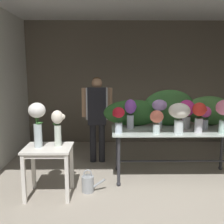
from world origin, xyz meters
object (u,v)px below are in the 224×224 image
Objects in this scene: side_table_white at (48,154)px; vase_white_roses_tall at (37,119)px; vase_cream_lisianthus_tall at (58,125)px; vase_violet_snapdragons at (130,112)px; vase_ivory_stock at (179,114)px; vase_coral_anemones at (157,119)px; vase_rosy_carnations at (224,112)px; watering_can at (88,183)px; vase_magenta_ranunculus at (186,111)px; vase_lilac_tulips at (160,109)px; vase_fuchsia_lilies at (205,115)px; vase_crimson_roses at (119,118)px; florist at (97,111)px; vase_scarlet_freesia at (199,115)px; display_table_glass at (175,137)px.

side_table_white is 0.53m from vase_white_roses_tall.
vase_white_roses_tall is 0.29m from vase_cream_lisianthus_tall.
vase_violet_snapdragons is 0.80m from vase_ivory_stock.
vase_cream_lisianthus_tall is at bearing 22.60° from side_table_white.
vase_rosy_carnations is at bearing -0.19° from vase_coral_anemones.
vase_ivory_stock is at bearing 9.74° from watering_can.
vase_rosy_carnations reaches higher than vase_magenta_ranunculus.
side_table_white is at bearing -161.62° from vase_magenta_ranunculus.
vase_lilac_tulips reaches higher than vase_magenta_ranunculus.
vase_coral_anemones is 1.76m from vase_white_roses_tall.
vase_fuchsia_lilies is 0.93× the size of vase_crimson_roses.
vase_magenta_ranunculus is at bearing 20.88° from watering_can.
florist is at bearing 141.32° from vase_ivory_stock.
florist is 4.67× the size of watering_can.
vase_coral_anemones is at bearing -148.48° from vase_magenta_ranunculus.
side_table_white is at bearing -157.40° from vase_cream_lisianthus_tall.
side_table_white is 2.05× the size of watering_can.
vase_ivory_stock reaches higher than vase_fuchsia_lilies.
vase_lilac_tulips reaches higher than vase_ivory_stock.
vase_scarlet_freesia reaches higher than vase_cream_lisianthus_tall.
vase_scarlet_freesia is at bearing 9.56° from vase_cream_lisianthus_tall.
vase_white_roses_tall reaches higher than vase_lilac_tulips.
vase_rosy_carnations is at bearing -55.24° from vase_fuchsia_lilies.
watering_can is at bearing -165.56° from vase_coral_anemones.
vase_white_roses_tall is (-1.83, -0.71, -0.02)m from vase_lilac_tulips.
display_table_glass is 0.61m from vase_fuchsia_lilies.
side_table_white is at bearing -166.84° from vase_coral_anemones.
vase_ivory_stock reaches higher than watering_can.
vase_magenta_ranunculus is (2.14, 0.71, 0.50)m from side_table_white.
vase_coral_anemones is at bearing -176.44° from vase_scarlet_freesia.
vase_scarlet_freesia is at bearing -15.56° from vase_violet_snapdragons.
florist reaches higher than vase_fuchsia_lilies.
vase_coral_anemones is 0.76× the size of vase_ivory_stock.
vase_cream_lisianthus_tall is at bearing -149.04° from vase_violet_snapdragons.
vase_magenta_ranunculus reaches higher than vase_cream_lisianthus_tall.
vase_coral_anemones is (-0.35, -0.24, 0.34)m from display_table_glass.
vase_white_roses_tall reaches higher than vase_crimson_roses.
vase_fuchsia_lilies is at bearing 50.58° from vase_scarlet_freesia.
display_table_glass is 2.20m from vase_white_roses_tall.
vase_rosy_carnations is at bearing 7.26° from watering_can.
vase_violet_snapdragons is at bearing 30.10° from side_table_white.
display_table_glass is at bearing -7.10° from vase_violet_snapdragons.
florist reaches higher than vase_violet_snapdragons.
vase_cream_lisianthus_tall is (-2.12, -0.36, -0.07)m from vase_scarlet_freesia.
vase_coral_anemones is 1.49m from vase_cream_lisianthus_tall.
vase_violet_snapdragons is at bearing 27.54° from vase_white_roses_tall.
vase_crimson_roses is 0.86× the size of vase_ivory_stock.
vase_coral_anemones reaches higher than watering_can.
vase_rosy_carnations reaches higher than vase_fuchsia_lilies.
watering_can is at bearing -93.82° from florist.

